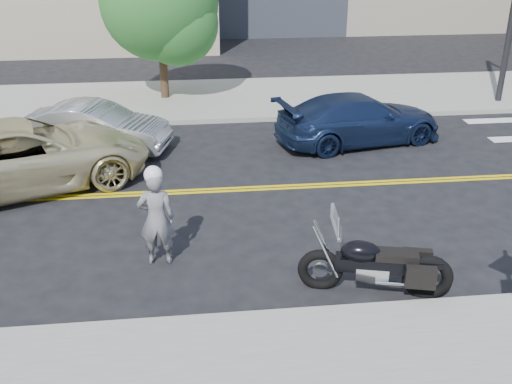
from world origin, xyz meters
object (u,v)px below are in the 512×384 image
object	(u,v)px
motorcyclist	(156,216)
parked_car_silver	(96,128)
motorcycle	(377,253)
parked_car_blue	(359,119)
suv	(24,155)

from	to	relation	value
motorcyclist	parked_car_silver	size ratio (longest dim) A/B	0.49
motorcycle	parked_car_silver	world-z (taller)	motorcycle
motorcyclist	parked_car_blue	distance (m)	8.04
parked_car_silver	parked_car_blue	world-z (taller)	parked_car_blue
parked_car_silver	parked_car_blue	xyz separation A→B (m)	(7.27, -0.17, 0.04)
motorcyclist	motorcycle	xyz separation A→B (m)	(3.69, -1.38, -0.20)
parked_car_blue	motorcyclist	bearing A→B (deg)	125.05
parked_car_blue	motorcycle	bearing A→B (deg)	154.11
suv	parked_car_silver	distance (m)	2.68
motorcyclist	motorcycle	size ratio (longest dim) A/B	0.77
parked_car_silver	parked_car_blue	distance (m)	7.27
suv	parked_car_blue	xyz separation A→B (m)	(8.61, 2.14, -0.12)
motorcycle	suv	world-z (taller)	suv
motorcyclist	suv	xyz separation A→B (m)	(-3.22, 3.82, -0.16)
motorcyclist	parked_car_silver	world-z (taller)	motorcyclist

